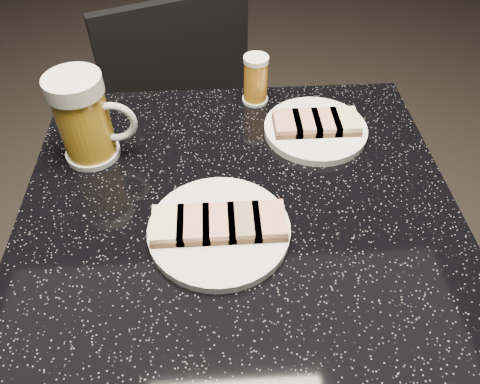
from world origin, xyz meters
The scene contains 8 objects.
plate_large centered at (-0.03, -0.04, 0.76)m, with size 0.22×0.22×0.01m, color white.
plate_small centered at (0.15, 0.19, 0.76)m, with size 0.19×0.19×0.01m, color white.
table centered at (0.00, 0.00, 0.51)m, with size 0.70×0.70×0.75m.
beer_mug centered at (-0.25, 0.16, 0.83)m, with size 0.14×0.09×0.16m.
beer_tumbler centered at (0.05, 0.30, 0.80)m, with size 0.05×0.05×0.10m.
chair centered at (-0.08, 0.44, 0.50)m, with size 0.48×0.48×0.86m.
canapes_on_plate_large centered at (-0.03, -0.04, 0.77)m, with size 0.20×0.07×0.02m.
canapes_on_plate_small centered at (0.15, 0.19, 0.77)m, with size 0.16×0.07×0.02m.
Camera 1 is at (-0.03, -0.49, 1.30)m, focal length 35.00 mm.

